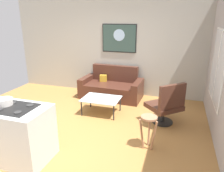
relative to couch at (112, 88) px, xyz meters
The scene contains 10 objects.
ground 1.99m from the couch, 91.50° to the right, with size 6.40×6.40×0.04m, color #A5723A.
back_wall 1.21m from the couch, 96.40° to the left, with size 6.40×0.05×2.80m, color #A8A69A.
couch is the anchor object (origin of this frame).
coffee_table 1.14m from the couch, 85.09° to the right, with size 0.89×0.65×0.39m.
armchair 2.06m from the couch, 37.58° to the right, with size 0.89×0.89×0.96m.
bar_stool 2.66m from the couch, 58.30° to the right, with size 0.33×0.33×0.62m.
kitchen_counter 3.29m from the couch, 104.76° to the right, with size 1.54×0.71×0.92m.
mixing_bowl 3.30m from the couch, 104.12° to the right, with size 0.24×0.24×0.12m.
wall_painting 1.44m from the couch, 77.04° to the left, with size 1.01×0.03×0.80m.
window 2.94m from the couch, 22.83° to the right, with size 0.03×1.45×1.45m.
Camera 1 is at (1.84, -3.68, 2.25)m, focal length 34.43 mm.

